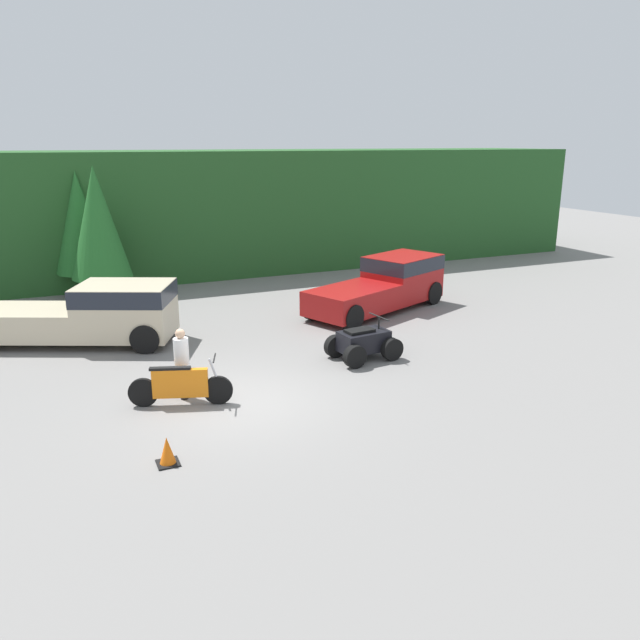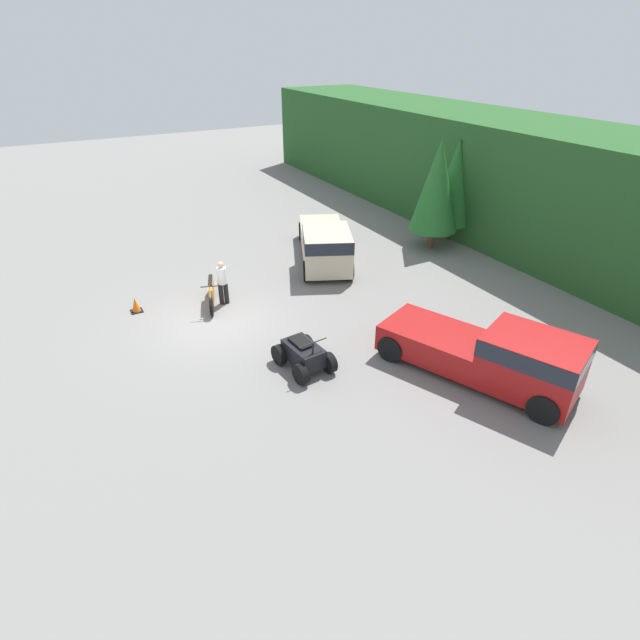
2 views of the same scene
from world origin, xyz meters
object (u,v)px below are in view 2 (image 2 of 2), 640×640
(rider_person, at_px, (222,281))
(quad_atv, at_px, (304,355))
(traffic_cone, at_px, (136,305))
(dirt_bike, at_px, (211,293))
(pickup_truck_second, at_px, (325,242))
(pickup_truck_red, at_px, (497,354))

(rider_person, bearing_deg, quad_atv, 13.51)
(quad_atv, distance_m, rider_person, 5.26)
(traffic_cone, bearing_deg, dirt_bike, 72.95)
(pickup_truck_second, height_order, rider_person, pickup_truck_second)
(pickup_truck_red, bearing_deg, traffic_cone, -161.54)
(rider_person, bearing_deg, traffic_cone, -101.77)
(dirt_bike, distance_m, rider_person, 0.63)
(quad_atv, bearing_deg, dirt_bike, -174.03)
(quad_atv, distance_m, traffic_cone, 7.21)
(quad_atv, xyz_separation_m, traffic_cone, (-6.13, -3.79, -0.20))
(dirt_bike, xyz_separation_m, rider_person, (0.14, 0.43, 0.45))
(quad_atv, relative_size, rider_person, 1.17)
(pickup_truck_second, bearing_deg, traffic_cone, -61.33)
(pickup_truck_second, bearing_deg, quad_atv, -9.27)
(quad_atv, height_order, rider_person, rider_person)
(dirt_bike, height_order, rider_person, rider_person)
(rider_person, relative_size, traffic_cone, 3.09)
(quad_atv, height_order, traffic_cone, quad_atv)
(quad_atv, relative_size, traffic_cone, 3.61)
(rider_person, height_order, traffic_cone, rider_person)
(traffic_cone, bearing_deg, pickup_truck_second, 94.29)
(pickup_truck_second, height_order, dirt_bike, pickup_truck_second)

